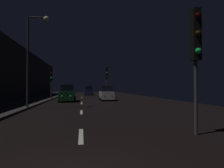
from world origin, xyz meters
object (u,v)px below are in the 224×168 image
at_px(streetlamp_overhead, 34,47).
at_px(car_approaching_headlights, 67,94).
at_px(traffic_light_far_left, 51,76).
at_px(car_parked_right_far, 106,94).
at_px(traffic_light_near_right, 196,44).
at_px(car_distant_taillights, 89,91).
at_px(traffic_light_far_right, 107,75).

height_order(streetlamp_overhead, car_approaching_headlights, streetlamp_overhead).
bearing_deg(traffic_light_far_left, streetlamp_overhead, -8.41).
bearing_deg(car_parked_right_far, car_approaching_headlights, 103.99).
bearing_deg(streetlamp_overhead, traffic_light_near_right, -50.92).
bearing_deg(car_distant_taillights, traffic_light_far_left, 161.79).
bearing_deg(traffic_light_far_left, car_approaching_headlights, 31.87).
relative_size(traffic_light_far_right, car_approaching_headlights, 1.23).
relative_size(traffic_light_far_left, streetlamp_overhead, 0.61).
bearing_deg(traffic_light_far_left, car_parked_right_far, 69.47).
bearing_deg(traffic_light_near_right, traffic_light_far_left, -157.15).
xyz_separation_m(streetlamp_overhead, car_parked_right_far, (7.00, 9.28, -4.05)).
distance_m(streetlamp_overhead, car_distant_taillights, 28.41).
height_order(traffic_light_far_left, streetlamp_overhead, streetlamp_overhead).
distance_m(traffic_light_far_left, car_distant_taillights, 18.00).
bearing_deg(streetlamp_overhead, car_distant_taillights, 79.07).
distance_m(traffic_light_near_right, streetlamp_overhead, 12.64).
height_order(traffic_light_near_right, traffic_light_far_right, traffic_light_far_right).
bearing_deg(car_parked_right_far, streetlamp_overhead, 142.96).
xyz_separation_m(car_approaching_headlights, car_distant_taillights, (3.26, 19.57, -0.01)).
height_order(traffic_light_near_right, car_approaching_headlights, traffic_light_near_right).
height_order(streetlamp_overhead, car_parked_right_far, streetlamp_overhead).
height_order(streetlamp_overhead, car_distant_taillights, streetlamp_overhead).
bearing_deg(traffic_light_near_right, car_approaching_headlights, -160.78).
bearing_deg(car_parked_right_far, traffic_light_far_right, -7.51).
xyz_separation_m(traffic_light_far_left, traffic_light_far_right, (8.05, 4.69, 0.40)).
xyz_separation_m(traffic_light_far_right, car_approaching_headlights, (-5.73, -7.30, -2.75)).
distance_m(traffic_light_near_right, traffic_light_far_left, 21.97).
bearing_deg(car_approaching_headlights, car_distant_taillights, 170.55).
bearing_deg(car_parked_right_far, traffic_light_far_left, 79.19).
distance_m(traffic_light_near_right, car_approaching_headlights, 18.87).
relative_size(traffic_light_near_right, streetlamp_overhead, 0.62).
bearing_deg(traffic_light_far_left, car_distant_taillights, 152.08).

